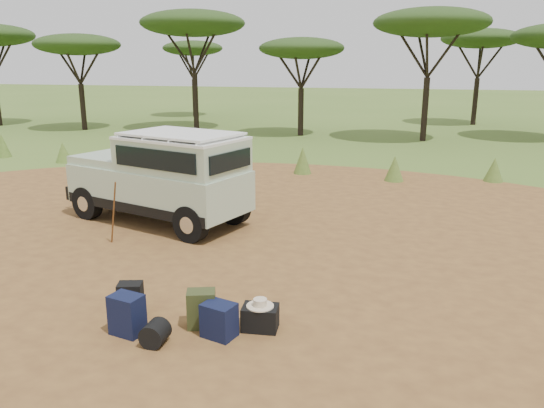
% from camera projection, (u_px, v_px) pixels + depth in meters
% --- Properties ---
extents(ground, '(140.00, 140.00, 0.00)m').
position_uv_depth(ground, '(205.00, 270.00, 9.47)').
color(ground, '#4F6D27').
rests_on(ground, ground).
extents(dirt_clearing, '(23.00, 23.00, 0.01)m').
position_uv_depth(dirt_clearing, '(205.00, 270.00, 9.47)').
color(dirt_clearing, olive).
rests_on(dirt_clearing, ground).
extents(grass_fringe, '(36.60, 1.60, 0.90)m').
position_uv_depth(grass_fringe, '(305.00, 163.00, 17.45)').
color(grass_fringe, '#4F6D27').
rests_on(grass_fringe, ground).
extents(acacia_treeline, '(46.70, 13.20, 6.26)m').
position_uv_depth(acacia_treeline, '(362.00, 36.00, 26.55)').
color(acacia_treeline, black).
rests_on(acacia_treeline, ground).
extents(safari_vehicle, '(4.65, 2.94, 2.13)m').
position_uv_depth(safari_vehicle, '(163.00, 179.00, 12.06)').
color(safari_vehicle, '#AEC3A6').
rests_on(safari_vehicle, ground).
extents(walking_staff, '(0.31, 0.17, 1.33)m').
position_uv_depth(walking_staff, '(113.00, 213.00, 10.66)').
color(walking_staff, brown).
rests_on(walking_staff, ground).
extents(backpack_black, '(0.41, 0.35, 0.48)m').
position_uv_depth(backpack_black, '(131.00, 298.00, 7.79)').
color(backpack_black, black).
rests_on(backpack_black, ground).
extents(backpack_navy, '(0.49, 0.39, 0.57)m').
position_uv_depth(backpack_navy, '(127.00, 315.00, 7.19)').
color(backpack_navy, '#121738').
rests_on(backpack_navy, ground).
extents(backpack_olive, '(0.46, 0.39, 0.54)m').
position_uv_depth(backpack_olive, '(201.00, 309.00, 7.38)').
color(backpack_olive, '#333E1C').
rests_on(backpack_olive, ground).
extents(duffel_navy, '(0.50, 0.43, 0.48)m').
position_uv_depth(duffel_navy, '(219.00, 320.00, 7.12)').
color(duffel_navy, '#121738').
rests_on(duffel_navy, ground).
extents(hard_case, '(0.52, 0.39, 0.35)m').
position_uv_depth(hard_case, '(260.00, 318.00, 7.34)').
color(hard_case, black).
rests_on(hard_case, ground).
extents(stuff_sack, '(0.33, 0.33, 0.33)m').
position_uv_depth(stuff_sack, '(155.00, 333.00, 6.94)').
color(stuff_sack, black).
rests_on(stuff_sack, ground).
extents(safari_hat, '(0.38, 0.38, 0.11)m').
position_uv_depth(safari_hat, '(260.00, 304.00, 7.28)').
color(safari_hat, beige).
rests_on(safari_hat, hard_case).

